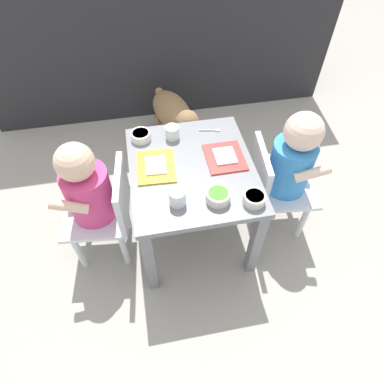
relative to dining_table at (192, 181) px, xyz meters
The scene contains 14 objects.
ground_plane 0.37m from the dining_table, ahead, with size 7.00×7.00×0.00m, color #9E998E.
kitchen_cabinet_back 1.16m from the dining_table, 90.00° to the left, with size 2.21×0.32×1.04m, color #232326.
dining_table is the anchor object (origin of this frame).
seated_child_left 0.42m from the dining_table, behind, with size 0.31×0.31×0.65m.
seated_child_right 0.42m from the dining_table, ahead, with size 0.31×0.31×0.68m.
dog 0.71m from the dining_table, 88.16° to the left, with size 0.29×0.46×0.33m.
food_tray_left 0.17m from the dining_table, 169.38° to the left, with size 0.16×0.20×0.02m.
food_tray_right 0.17m from the dining_table, 10.62° to the left, with size 0.16×0.18×0.02m.
water_cup_left 0.23m from the dining_table, 104.47° to the left, with size 0.06×0.06×0.06m.
water_cup_right 0.22m from the dining_table, 116.75° to the right, with size 0.06×0.06×0.06m.
veggie_bowl_far 0.22m from the dining_table, 71.28° to the right, with size 0.09×0.09×0.04m.
veggie_bowl_near 0.30m from the dining_table, 131.63° to the left, with size 0.09×0.09×0.04m.
cereal_bowl_right_side 0.31m from the dining_table, 48.96° to the right, with size 0.08×0.08×0.04m.
spoon_by_left_tray 0.26m from the dining_table, 57.91° to the left, with size 0.10×0.03×0.01m.
Camera 1 is at (-0.17, -0.92, 1.42)m, focal length 30.64 mm.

